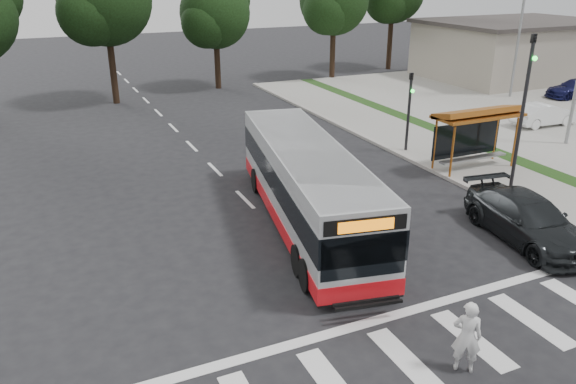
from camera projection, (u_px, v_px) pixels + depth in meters
ground at (312, 266)px, 17.57m from camera, size 140.00×140.00×0.00m
sidewalk_east at (434, 150)px, 28.54m from camera, size 4.00×40.00×0.12m
curb_east at (401, 155)px, 27.76m from camera, size 0.30×40.00×0.15m
curb_east_red at (571, 237)px, 19.32m from camera, size 0.32×6.00×0.15m
parking_lot at (570, 117)px, 34.85m from camera, size 18.00×36.00×0.10m
commercial_building at (514, 51)px, 46.88m from camera, size 14.00×10.00×4.40m
building_roof_cap at (518, 22)px, 46.00m from camera, size 14.60×10.60×0.30m
crosswalk_ladder at (407, 361)px, 13.34m from camera, size 18.00×2.60×0.01m
bus_shelter at (476, 120)px, 25.16m from camera, size 4.20×1.60×2.86m
traffic_signal_ne_tall at (524, 106)px, 21.08m from camera, size 0.18×0.37×6.50m
traffic_signal_ne_short at (409, 104)px, 27.51m from camera, size 0.18×0.37×4.00m
lot_light_mid at (522, 12)px, 38.12m from camera, size 1.90×0.35×9.01m
tree_north_b at (216, 12)px, 41.50m from camera, size 5.72×5.33×8.43m
transit_bus at (307, 187)px, 19.89m from camera, size 4.59×11.63×2.94m
pedestrian at (467, 337)px, 12.74m from camera, size 0.79×0.75×1.82m
dark_sedan at (527, 219)px, 19.03m from camera, size 2.87×5.54×1.53m
parked_car_1 at (544, 114)px, 32.66m from camera, size 4.02×1.52×1.31m
parked_car_3 at (576, 88)px, 39.73m from camera, size 4.57×2.27×1.28m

